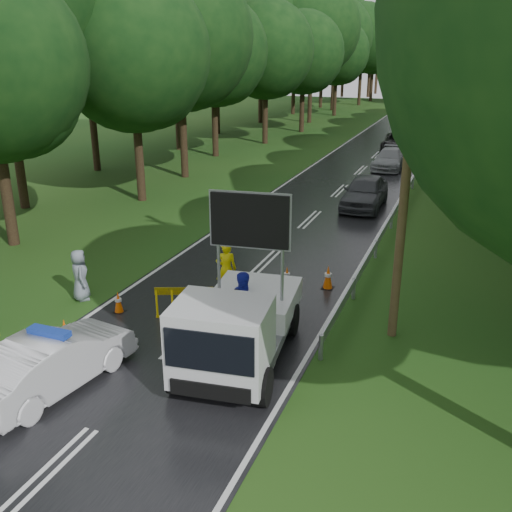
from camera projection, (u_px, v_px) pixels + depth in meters
The scene contains 21 objects.
ground at pixel (191, 335), 15.80m from camera, with size 160.00×160.00×0.00m, color #184614.
road at pixel (377, 155), 42.09m from camera, with size 7.00×140.00×0.02m, color black.
guardrail at pixel (429, 152), 40.37m from camera, with size 0.12×60.06×0.70m.
utility_pole_near at pixel (408, 152), 14.06m from camera, with size 1.40×0.24×10.00m.
utility_pole_mid at pixel (458, 87), 36.85m from camera, with size 1.40×0.24×10.00m.
utility_pole_far at pixel (470, 72), 59.63m from camera, with size 1.40×0.24×10.00m.
police_sedan at pixel (53, 362), 13.11m from camera, with size 2.07×4.34×1.51m.
work_truck at pixel (237, 326), 13.90m from camera, with size 2.86×5.36×4.09m.
barrier at pixel (195, 295), 16.53m from camera, with size 2.21×0.92×0.98m.
officer at pixel (226, 269), 17.97m from camera, with size 0.66×0.43×1.81m, color yellow.
civilian at pixel (245, 305), 15.44m from camera, with size 0.91×0.71×1.87m, color #1920A8.
bystander_right at pixel (80, 275), 17.75m from camera, with size 0.80×0.52×1.65m, color gray.
queue_car_first at pixel (365, 192), 28.10m from camera, with size 1.87×4.65×1.59m, color #393B40.
queue_car_second at pixel (390, 159), 37.13m from camera, with size 1.82×4.48×1.30m, color #919398.
queue_car_third at pixel (400, 143), 42.75m from camera, with size 2.54×5.50×1.53m, color black.
queue_car_fourth at pixel (424, 132), 47.59m from camera, with size 1.70×4.88×1.61m, color #43454B.
cone_near_left at pixel (65, 332), 15.14m from camera, with size 0.36×0.36×0.76m.
cone_center at pixel (219, 296), 17.46m from camera, with size 0.31×0.31×0.65m.
cone_far at pixel (287, 276), 18.96m from camera, with size 0.32×0.32×0.68m.
cone_left_mid at pixel (118, 302), 17.02m from camera, with size 0.32×0.32×0.68m.
cone_right at pixel (328, 277), 18.68m from camera, with size 0.39×0.39×0.82m.
Camera 1 is at (6.73, -12.50, 7.50)m, focal length 40.00 mm.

